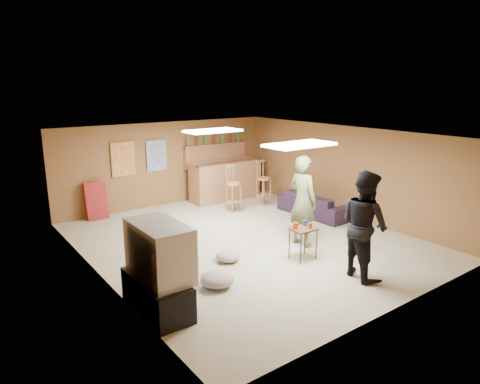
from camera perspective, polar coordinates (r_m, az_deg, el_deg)
ground at (r=8.95m, az=0.76°, el=-6.47°), size 7.00×7.00×0.00m
ceiling at (r=8.42m, az=0.81°, el=7.66°), size 6.00×7.00×0.02m
wall_back at (r=11.54m, az=-9.76°, el=3.73°), size 6.00×0.02×2.20m
wall_front at (r=6.31m, az=20.41°, el=-5.79°), size 6.00×0.02×2.20m
wall_left at (r=7.28m, az=-18.43°, el=-2.99°), size 0.02×7.00×2.20m
wall_right at (r=10.66m, az=13.78°, el=2.66°), size 0.02×7.00×2.20m
tv_stand at (r=6.38m, az=-11.00°, el=-13.23°), size 0.55×1.30×0.50m
dvd_box at (r=6.51m, az=-9.17°, el=-13.55°), size 0.35×0.50×0.08m
tv_body at (r=6.14m, az=-10.70°, el=-7.68°), size 0.60×1.10×0.80m
tv_screen at (r=6.27m, az=-8.13°, el=-7.11°), size 0.02×0.95×0.65m
bar_counter at (r=11.93m, az=-2.01°, el=1.58°), size 2.00×0.60×1.10m
bar_lip at (r=11.62m, az=-1.34°, el=4.00°), size 2.10×0.12×0.05m
bar_shelf at (r=12.13m, az=-3.26°, el=6.33°), size 2.00×0.18×0.05m
bar_backing at (r=12.19m, az=-3.29°, el=4.95°), size 2.00×0.14×0.60m
poster_left at (r=10.99m, az=-15.33°, el=4.23°), size 0.60×0.03×0.85m
poster_right at (r=11.34m, az=-11.08°, el=4.77°), size 0.55×0.03×0.80m
folding_chair_stack at (r=10.78m, az=-18.66°, el=-1.11°), size 0.50×0.26×0.91m
ceiling_panel_front at (r=7.30m, az=7.97°, el=6.27°), size 1.20×0.60×0.04m
ceiling_panel_back at (r=9.41m, az=-3.65°, el=8.14°), size 1.20×0.60×0.04m
person_olive at (r=8.54m, az=8.38°, el=-1.18°), size 0.47×0.69×1.83m
person_black at (r=7.36m, az=16.23°, el=-4.20°), size 0.86×1.01×1.82m
sofa at (r=10.72m, az=9.91°, el=-1.59°), size 0.80×1.93×0.56m
tray_table at (r=8.02m, az=8.39°, el=-6.83°), size 0.48×0.39×0.60m
cup_red_near at (r=7.84m, az=7.42°, el=-4.48°), size 0.11×0.11×0.12m
cup_red_far at (r=7.92m, az=9.32°, el=-4.43°), size 0.10×0.10×0.10m
cup_blue at (r=8.04m, az=8.64°, el=-4.10°), size 0.10×0.10×0.11m
bar_stool_left at (r=10.81m, az=-0.86°, el=0.20°), size 0.45×0.45×1.08m
bar_stool_right at (r=11.42m, az=3.16°, el=0.91°), size 0.35×0.35×1.07m
cushion_near_tv at (r=7.55m, az=-8.48°, el=-9.75°), size 0.64×0.64×0.23m
cushion_mid at (r=7.93m, az=-1.58°, el=-8.49°), size 0.58×0.58×0.20m
cushion_far at (r=7.01m, az=-3.07°, el=-11.50°), size 0.62×0.62×0.25m
bottle_row at (r=12.06m, az=-3.46°, el=7.03°), size 1.76×0.08×0.26m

